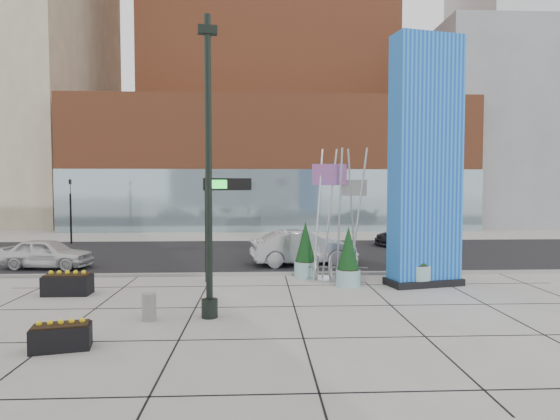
{
  "coord_description": "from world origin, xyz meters",
  "views": [
    {
      "loc": [
        -0.06,
        -15.1,
        3.7
      ],
      "look_at": [
        0.7,
        2.0,
        2.81
      ],
      "focal_mm": 30.0,
      "sensor_mm": 36.0,
      "label": 1
    }
  ],
  "objects_px": {
    "public_art_sculpture": "(337,245)",
    "overhead_street_sign": "(224,193)",
    "concrete_bollard": "(149,307)",
    "car_white_west": "(47,254)",
    "car_silver_mid": "(303,248)",
    "blue_pylon": "(425,166)",
    "lamp_post": "(209,196)"
  },
  "relations": [
    {
      "from": "public_art_sculpture",
      "to": "overhead_street_sign",
      "type": "xyz_separation_m",
      "value": [
        -4.41,
        -0.2,
        2.07
      ]
    },
    {
      "from": "concrete_bollard",
      "to": "overhead_street_sign",
      "type": "height_order",
      "value": "overhead_street_sign"
    },
    {
      "from": "blue_pylon",
      "to": "car_white_west",
      "type": "xyz_separation_m",
      "value": [
        -15.57,
        4.12,
        -3.76
      ]
    },
    {
      "from": "lamp_post",
      "to": "public_art_sculpture",
      "type": "xyz_separation_m",
      "value": [
        4.46,
        5.07,
        -2.06
      ]
    },
    {
      "from": "blue_pylon",
      "to": "car_white_west",
      "type": "height_order",
      "value": "blue_pylon"
    },
    {
      "from": "concrete_bollard",
      "to": "overhead_street_sign",
      "type": "distance_m",
      "value": 6.16
    },
    {
      "from": "public_art_sculpture",
      "to": "car_silver_mid",
      "type": "distance_m",
      "value": 3.63
    },
    {
      "from": "overhead_street_sign",
      "to": "lamp_post",
      "type": "bearing_deg",
      "value": -107.17
    },
    {
      "from": "blue_pylon",
      "to": "concrete_bollard",
      "type": "relative_size",
      "value": 12.05
    },
    {
      "from": "public_art_sculpture",
      "to": "car_silver_mid",
      "type": "height_order",
      "value": "public_art_sculpture"
    },
    {
      "from": "lamp_post",
      "to": "public_art_sculpture",
      "type": "bearing_deg",
      "value": 48.68
    },
    {
      "from": "blue_pylon",
      "to": "car_silver_mid",
      "type": "relative_size",
      "value": 1.89
    },
    {
      "from": "overhead_street_sign",
      "to": "car_silver_mid",
      "type": "xyz_separation_m",
      "value": [
        3.39,
        3.64,
        -2.62
      ]
    },
    {
      "from": "car_white_west",
      "to": "car_silver_mid",
      "type": "height_order",
      "value": "car_silver_mid"
    },
    {
      "from": "concrete_bollard",
      "to": "car_white_west",
      "type": "bearing_deg",
      "value": 127.67
    },
    {
      "from": "blue_pylon",
      "to": "car_white_west",
      "type": "distance_m",
      "value": 16.54
    },
    {
      "from": "car_silver_mid",
      "to": "lamp_post",
      "type": "bearing_deg",
      "value": 149.85
    },
    {
      "from": "lamp_post",
      "to": "car_silver_mid",
      "type": "relative_size",
      "value": 1.72
    },
    {
      "from": "blue_pylon",
      "to": "concrete_bollard",
      "type": "xyz_separation_m",
      "value": [
        -9.15,
        -4.2,
        -4.04
      ]
    },
    {
      "from": "blue_pylon",
      "to": "concrete_bollard",
      "type": "height_order",
      "value": "blue_pylon"
    },
    {
      "from": "blue_pylon",
      "to": "lamp_post",
      "type": "xyz_separation_m",
      "value": [
        -7.52,
        -3.98,
        -1.0
      ]
    },
    {
      "from": "car_white_west",
      "to": "car_silver_mid",
      "type": "relative_size",
      "value": 0.81
    },
    {
      "from": "public_art_sculpture",
      "to": "car_silver_mid",
      "type": "bearing_deg",
      "value": 120.41
    },
    {
      "from": "blue_pylon",
      "to": "overhead_street_sign",
      "type": "xyz_separation_m",
      "value": [
        -7.47,
        0.89,
        -1.0
      ]
    },
    {
      "from": "lamp_post",
      "to": "car_white_west",
      "type": "bearing_deg",
      "value": 134.82
    },
    {
      "from": "car_white_west",
      "to": "car_silver_mid",
      "type": "distance_m",
      "value": 11.5
    },
    {
      "from": "public_art_sculpture",
      "to": "concrete_bollard",
      "type": "relative_size",
      "value": 6.81
    },
    {
      "from": "public_art_sculpture",
      "to": "concrete_bollard",
      "type": "bearing_deg",
      "value": -125.16
    },
    {
      "from": "blue_pylon",
      "to": "lamp_post",
      "type": "relative_size",
      "value": 1.1
    },
    {
      "from": "concrete_bollard",
      "to": "overhead_street_sign",
      "type": "relative_size",
      "value": 0.19
    },
    {
      "from": "overhead_street_sign",
      "to": "car_white_west",
      "type": "distance_m",
      "value": 9.15
    },
    {
      "from": "blue_pylon",
      "to": "car_white_west",
      "type": "bearing_deg",
      "value": 152.3
    }
  ]
}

